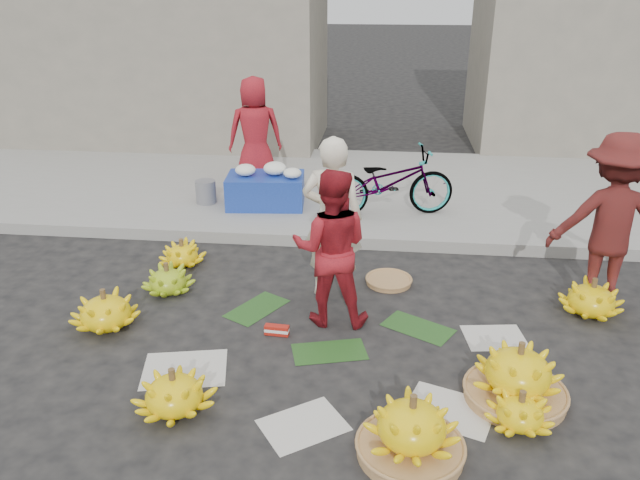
# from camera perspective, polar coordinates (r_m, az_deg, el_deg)

# --- Properties ---
(ground) EXTENTS (80.00, 80.00, 0.00)m
(ground) POSITION_cam_1_polar(r_m,az_deg,el_deg) (5.80, 2.05, -9.17)
(ground) COLOR black
(ground) RESTS_ON ground
(curb) EXTENTS (40.00, 0.25, 0.15)m
(curb) POSITION_cam_1_polar(r_m,az_deg,el_deg) (7.72, 3.29, 0.01)
(curb) COLOR gray
(curb) RESTS_ON ground
(sidewalk) EXTENTS (40.00, 4.00, 0.12)m
(sidewalk) POSITION_cam_1_polar(r_m,az_deg,el_deg) (9.69, 3.99, 4.77)
(sidewalk) COLOR gray
(sidewalk) RESTS_ON ground
(building_left) EXTENTS (6.00, 3.00, 4.00)m
(building_left) POSITION_cam_1_polar(r_m,az_deg,el_deg) (12.89, -14.08, 17.56)
(building_left) COLOR gray
(building_left) RESTS_ON sidewalk
(building_right) EXTENTS (5.00, 3.00, 5.00)m
(building_right) POSITION_cam_1_polar(r_m,az_deg,el_deg) (13.28, 25.94, 18.36)
(building_right) COLOR gray
(building_right) RESTS_ON sidewalk
(newspaper_scatter) EXTENTS (3.20, 1.80, 0.00)m
(newspaper_scatter) POSITION_cam_1_polar(r_m,az_deg,el_deg) (5.14, 1.35, -13.88)
(newspaper_scatter) COLOR silver
(newspaper_scatter) RESTS_ON ground
(banana_leaves) EXTENTS (2.00, 1.00, 0.00)m
(banana_leaves) POSITION_cam_1_polar(r_m,az_deg,el_deg) (5.97, 1.23, -8.07)
(banana_leaves) COLOR #1C4617
(banana_leaves) RESTS_ON ground
(banana_bunch_0) EXTENTS (0.81, 0.81, 0.40)m
(banana_bunch_0) POSITION_cam_1_polar(r_m,az_deg,el_deg) (6.24, -19.03, -6.13)
(banana_bunch_0) COLOR yellow
(banana_bunch_0) RESTS_ON ground
(banana_bunch_1) EXTENTS (0.71, 0.71, 0.38)m
(banana_bunch_1) POSITION_cam_1_polar(r_m,az_deg,el_deg) (5.00, -13.22, -13.42)
(banana_bunch_1) COLOR yellow
(banana_bunch_1) RESTS_ON ground
(banana_bunch_2) EXTENTS (0.79, 0.79, 0.50)m
(banana_bunch_2) POSITION_cam_1_polar(r_m,az_deg,el_deg) (4.52, 8.36, -16.73)
(banana_bunch_2) COLOR #9D6E41
(banana_bunch_2) RESTS_ON ground
(banana_bunch_3) EXTENTS (0.59, 0.59, 0.31)m
(banana_bunch_3) POSITION_cam_1_polar(r_m,az_deg,el_deg) (4.98, 17.84, -14.71)
(banana_bunch_3) COLOR yellow
(banana_bunch_3) RESTS_ON ground
(banana_bunch_4) EXTENTS (0.79, 0.79, 0.52)m
(banana_bunch_4) POSITION_cam_1_polar(r_m,az_deg,el_deg) (5.19, 17.63, -11.66)
(banana_bunch_4) COLOR #9D6E41
(banana_bunch_4) RESTS_ON ground
(banana_bunch_5) EXTENTS (0.80, 0.80, 0.39)m
(banana_bunch_5) POSITION_cam_1_polar(r_m,az_deg,el_deg) (6.70, 23.58, -4.90)
(banana_bunch_5) COLOR yellow
(banana_bunch_5) RESTS_ON ground
(banana_bunch_6) EXTENTS (0.66, 0.66, 0.34)m
(banana_bunch_6) POSITION_cam_1_polar(r_m,az_deg,el_deg) (6.75, -13.77, -3.54)
(banana_bunch_6) COLOR #7EAB18
(banana_bunch_6) RESTS_ON ground
(banana_bunch_7) EXTENTS (0.58, 0.58, 0.32)m
(banana_bunch_7) POSITION_cam_1_polar(r_m,az_deg,el_deg) (7.35, -12.49, -1.23)
(banana_bunch_7) COLOR yellow
(banana_bunch_7) RESTS_ON ground
(basket_spare) EXTENTS (0.53, 0.53, 0.06)m
(basket_spare) POSITION_cam_1_polar(r_m,az_deg,el_deg) (6.83, 6.30, -3.75)
(basket_spare) COLOR #9D6E41
(basket_spare) RESTS_ON ground
(incense_stack) EXTENTS (0.23, 0.09, 0.09)m
(incense_stack) POSITION_cam_1_polar(r_m,az_deg,el_deg) (5.87, -3.97, -8.21)
(incense_stack) COLOR #B31D13
(incense_stack) RESTS_ON ground
(vendor_cream) EXTENTS (0.65, 0.45, 1.69)m
(vendor_cream) POSITION_cam_1_polar(r_m,az_deg,el_deg) (6.26, 1.14, 1.99)
(vendor_cream) COLOR white
(vendor_cream) RESTS_ON ground
(vendor_red) EXTENTS (0.74, 0.58, 1.52)m
(vendor_red) POSITION_cam_1_polar(r_m,az_deg,el_deg) (5.78, 1.01, -0.73)
(vendor_red) COLOR #AB1A21
(vendor_red) RESTS_ON ground
(man_striped) EXTENTS (1.18, 0.73, 1.76)m
(man_striped) POSITION_cam_1_polar(r_m,az_deg,el_deg) (6.70, 25.06, 1.53)
(man_striped) COLOR maroon
(man_striped) RESTS_ON ground
(flower_table) EXTENTS (1.10, 0.74, 0.61)m
(flower_table) POSITION_cam_1_polar(r_m,az_deg,el_deg) (8.69, -4.96, 4.73)
(flower_table) COLOR navy
(flower_table) RESTS_ON sidewalk
(grey_bucket) EXTENTS (0.28, 0.28, 0.32)m
(grey_bucket) POSITION_cam_1_polar(r_m,az_deg,el_deg) (8.94, -10.40, 4.36)
(grey_bucket) COLOR slate
(grey_bucket) RESTS_ON sidewalk
(flower_vendor) EXTENTS (0.92, 0.72, 1.64)m
(flower_vendor) POSITION_cam_1_polar(r_m,az_deg,el_deg) (9.43, -5.95, 9.76)
(flower_vendor) COLOR #AB1A21
(flower_vendor) RESTS_ON sidewalk
(bicycle) EXTENTS (0.98, 1.82, 0.91)m
(bicycle) POSITION_cam_1_polar(r_m,az_deg,el_deg) (8.31, 6.35, 5.29)
(bicycle) COLOR gray
(bicycle) RESTS_ON sidewalk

